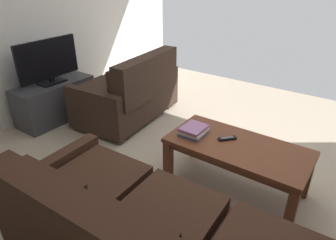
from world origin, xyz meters
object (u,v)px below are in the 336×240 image
(tv_stand, at_px, (55,101))
(tv_remote, at_px, (227,138))
(loveseat_near, at_px, (130,92))
(flat_tv, at_px, (48,61))
(book_stack, at_px, (194,130))
(coffee_table, at_px, (237,152))

(tv_stand, xyz_separation_m, tv_remote, (-2.34, -0.08, 0.21))
(loveseat_near, height_order, flat_tv, flat_tv)
(book_stack, xyz_separation_m, tv_remote, (-0.29, -0.08, -0.03))
(loveseat_near, xyz_separation_m, tv_stand, (0.79, 0.56, -0.12))
(coffee_table, xyz_separation_m, book_stack, (0.40, 0.06, 0.11))
(loveseat_near, xyz_separation_m, coffee_table, (-1.67, 0.51, 0.01))
(tv_stand, bearing_deg, coffee_table, -178.84)
(loveseat_near, bearing_deg, tv_remote, 162.61)
(flat_tv, bearing_deg, tv_stand, 60.19)
(flat_tv, distance_m, book_stack, 2.07)
(loveseat_near, distance_m, flat_tv, 1.05)
(tv_stand, relative_size, flat_tv, 1.21)
(tv_remote, bearing_deg, flat_tv, 1.86)
(tv_remote, bearing_deg, tv_stand, 1.88)
(coffee_table, height_order, tv_remote, tv_remote)
(tv_stand, bearing_deg, book_stack, 179.77)
(book_stack, bearing_deg, tv_remote, -163.51)
(loveseat_near, height_order, tv_remote, loveseat_near)
(tv_stand, height_order, flat_tv, flat_tv)
(tv_stand, bearing_deg, tv_remote, -178.12)
(book_stack, bearing_deg, flat_tv, -0.26)
(tv_stand, bearing_deg, flat_tv, -119.81)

